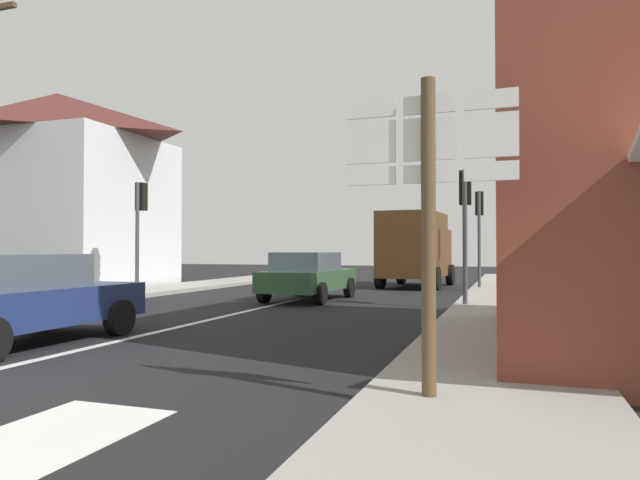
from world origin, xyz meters
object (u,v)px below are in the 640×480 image
(route_sign_post, at_px, (429,202))
(traffic_light_far_right, at_px, (479,217))
(traffic_light_near_right, at_px, (465,206))
(sedan_far, at_px, (308,275))
(delivery_truck, at_px, (416,247))
(traffic_light_near_left, at_px, (140,213))
(sedan_near, at_px, (17,298))

(route_sign_post, height_order, traffic_light_far_right, traffic_light_far_right)
(traffic_light_near_right, relative_size, traffic_light_far_right, 0.96)
(route_sign_post, bearing_deg, sedan_far, 115.52)
(sedan_far, xyz_separation_m, traffic_light_far_right, (4.77, 5.91, 2.02))
(delivery_truck, xyz_separation_m, traffic_light_near_left, (-7.68, -7.98, 1.11))
(sedan_far, height_order, route_sign_post, route_sign_post)
(sedan_near, xyz_separation_m, route_sign_post, (6.81, -1.55, 1.24))
(sedan_far, distance_m, traffic_light_far_right, 7.86)
(traffic_light_near_left, distance_m, traffic_light_near_right, 10.30)
(delivery_truck, bearing_deg, route_sign_post, -80.55)
(sedan_far, height_order, traffic_light_far_right, traffic_light_far_right)
(route_sign_post, bearing_deg, delivery_truck, 99.45)
(sedan_far, bearing_deg, route_sign_post, -64.48)
(traffic_light_far_right, bearing_deg, sedan_far, -128.90)
(sedan_far, relative_size, traffic_light_near_right, 1.17)
(delivery_truck, bearing_deg, sedan_near, -103.15)
(traffic_light_near_left, bearing_deg, traffic_light_near_right, -1.62)
(traffic_light_far_right, bearing_deg, sedan_near, -113.05)
(sedan_far, xyz_separation_m, traffic_light_near_right, (4.77, -1.12, 1.92))
(sedan_near, xyz_separation_m, delivery_truck, (3.83, 16.37, 0.89))
(delivery_truck, height_order, traffic_light_far_right, traffic_light_far_right)
(delivery_truck, height_order, traffic_light_near_left, traffic_light_near_left)
(sedan_near, bearing_deg, route_sign_post, -12.86)
(sedan_far, bearing_deg, delivery_truck, 73.20)
(traffic_light_near_left, xyz_separation_m, traffic_light_far_right, (10.29, 6.74, 0.02))
(sedan_near, relative_size, traffic_light_far_right, 1.12)
(route_sign_post, relative_size, traffic_light_near_left, 0.86)
(route_sign_post, relative_size, traffic_light_near_right, 0.88)
(route_sign_post, xyz_separation_m, traffic_light_near_right, (-0.37, 9.65, 0.68))
(traffic_light_near_left, bearing_deg, delivery_truck, 46.08)
(sedan_near, bearing_deg, sedan_far, 79.76)
(delivery_truck, distance_m, traffic_light_far_right, 3.10)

